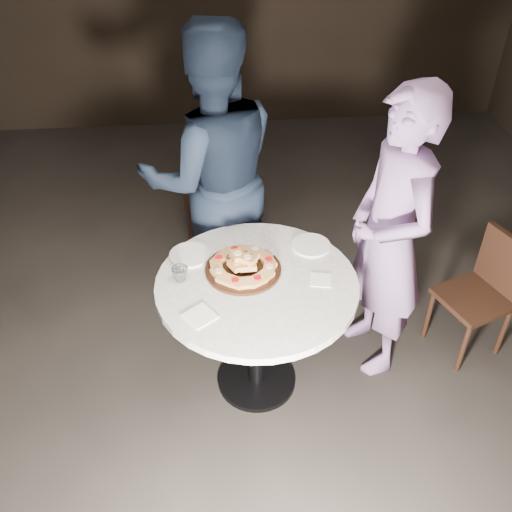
# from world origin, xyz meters

# --- Properties ---
(floor) EXTENTS (7.00, 7.00, 0.00)m
(floor) POSITION_xyz_m (0.00, 0.00, 0.00)
(floor) COLOR black
(floor) RESTS_ON ground
(table) EXTENTS (1.35, 1.35, 0.79)m
(table) POSITION_xyz_m (0.05, -0.12, 0.65)
(table) COLOR black
(table) RESTS_ON ground
(serving_board) EXTENTS (0.49, 0.49, 0.02)m
(serving_board) POSITION_xyz_m (-0.02, -0.03, 0.80)
(serving_board) COLOR black
(serving_board) RESTS_ON table
(focaccia_pile) EXTENTS (0.36, 0.36, 0.10)m
(focaccia_pile) POSITION_xyz_m (-0.02, -0.03, 0.84)
(focaccia_pile) COLOR #C0844A
(focaccia_pile) RESTS_ON serving_board
(plate_left) EXTENTS (0.27, 0.27, 0.01)m
(plate_left) POSITION_xyz_m (-0.30, 0.13, 0.80)
(plate_left) COLOR white
(plate_left) RESTS_ON table
(plate_right) EXTENTS (0.28, 0.28, 0.01)m
(plate_right) POSITION_xyz_m (0.37, 0.15, 0.80)
(plate_right) COLOR white
(plate_right) RESTS_ON table
(water_glass) EXTENTS (0.11, 0.11, 0.08)m
(water_glass) POSITION_xyz_m (-0.35, -0.07, 0.83)
(water_glass) COLOR silver
(water_glass) RESTS_ON table
(napkin_near) EXTENTS (0.19, 0.19, 0.01)m
(napkin_near) POSITION_xyz_m (-0.25, -0.35, 0.80)
(napkin_near) COLOR white
(napkin_near) RESTS_ON table
(napkin_far) EXTENTS (0.13, 0.13, 0.01)m
(napkin_far) POSITION_xyz_m (0.38, -0.14, 0.80)
(napkin_far) COLOR white
(napkin_far) RESTS_ON table
(chair_far) EXTENTS (0.42, 0.44, 0.83)m
(chair_far) POSITION_xyz_m (-0.16, 1.25, 0.48)
(chair_far) COLOR black
(chair_far) RESTS_ON ground
(chair_right) EXTENTS (0.49, 0.48, 0.79)m
(chair_right) POSITION_xyz_m (1.45, 0.09, 0.46)
(chair_right) COLOR black
(chair_right) RESTS_ON ground
(diner_navy) EXTENTS (1.03, 0.86, 1.89)m
(diner_navy) POSITION_xyz_m (-0.15, 0.71, 0.95)
(diner_navy) COLOR black
(diner_navy) RESTS_ON ground
(diner_teal) EXTENTS (0.54, 0.71, 1.76)m
(diner_teal) POSITION_xyz_m (0.78, 0.06, 0.88)
(diner_teal) COLOR #7C639C
(diner_teal) RESTS_ON ground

